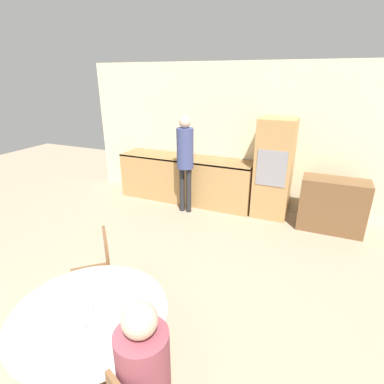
{
  "coord_description": "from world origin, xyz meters",
  "views": [
    {
      "loc": [
        1.26,
        0.06,
        2.37
      ],
      "look_at": [
        -0.04,
        3.07,
        1.08
      ],
      "focal_mm": 28.0,
      "sensor_mm": 36.0,
      "label": 1
    }
  ],
  "objects_px": {
    "dining_table": "(93,335)",
    "bowl_centre": "(136,291)",
    "cup": "(115,313)",
    "sideboard": "(332,205)",
    "chair_far_left": "(99,270)",
    "person_standing": "(185,154)",
    "oven_unit": "(274,169)",
    "person_seated": "(142,380)",
    "bowl_far": "(75,330)",
    "bowl_near": "(57,286)"
  },
  "relations": [
    {
      "from": "dining_table",
      "to": "bowl_centre",
      "type": "distance_m",
      "value": 0.45
    },
    {
      "from": "dining_table",
      "to": "cup",
      "type": "height_order",
      "value": "cup"
    },
    {
      "from": "sideboard",
      "to": "chair_far_left",
      "type": "height_order",
      "value": "chair_far_left"
    },
    {
      "from": "person_standing",
      "to": "oven_unit",
      "type": "bearing_deg",
      "value": 18.69
    },
    {
      "from": "person_seated",
      "to": "bowl_far",
      "type": "height_order",
      "value": "person_seated"
    },
    {
      "from": "person_seated",
      "to": "person_standing",
      "type": "bearing_deg",
      "value": 110.9
    },
    {
      "from": "chair_far_left",
      "to": "bowl_far",
      "type": "distance_m",
      "value": 1.06
    },
    {
      "from": "dining_table",
      "to": "person_standing",
      "type": "distance_m",
      "value": 3.45
    },
    {
      "from": "sideboard",
      "to": "bowl_centre",
      "type": "bearing_deg",
      "value": -114.64
    },
    {
      "from": "oven_unit",
      "to": "bowl_near",
      "type": "height_order",
      "value": "oven_unit"
    },
    {
      "from": "chair_far_left",
      "to": "cup",
      "type": "relative_size",
      "value": 9.63
    },
    {
      "from": "bowl_far",
      "to": "person_seated",
      "type": "bearing_deg",
      "value": -11.2
    },
    {
      "from": "sideboard",
      "to": "cup",
      "type": "bearing_deg",
      "value": -112.78
    },
    {
      "from": "sideboard",
      "to": "person_seated",
      "type": "relative_size",
      "value": 0.78
    },
    {
      "from": "bowl_centre",
      "to": "bowl_far",
      "type": "xyz_separation_m",
      "value": [
        -0.16,
        -0.5,
        0.0
      ]
    },
    {
      "from": "chair_far_left",
      "to": "cup",
      "type": "bearing_deg",
      "value": 5.24
    },
    {
      "from": "oven_unit",
      "to": "bowl_near",
      "type": "relative_size",
      "value": 9.57
    },
    {
      "from": "chair_far_left",
      "to": "sideboard",
      "type": "bearing_deg",
      "value": 100.12
    },
    {
      "from": "person_seated",
      "to": "cup",
      "type": "height_order",
      "value": "person_seated"
    },
    {
      "from": "oven_unit",
      "to": "bowl_centre",
      "type": "bearing_deg",
      "value": -98.35
    },
    {
      "from": "dining_table",
      "to": "bowl_near",
      "type": "height_order",
      "value": "bowl_near"
    },
    {
      "from": "person_standing",
      "to": "bowl_far",
      "type": "distance_m",
      "value": 3.61
    },
    {
      "from": "sideboard",
      "to": "chair_far_left",
      "type": "bearing_deg",
      "value": -127.3
    },
    {
      "from": "oven_unit",
      "to": "bowl_far",
      "type": "relative_size",
      "value": 11.73
    },
    {
      "from": "dining_table",
      "to": "bowl_near",
      "type": "bearing_deg",
      "value": 165.7
    },
    {
      "from": "cup",
      "to": "bowl_far",
      "type": "relative_size",
      "value": 0.64
    },
    {
      "from": "bowl_near",
      "to": "bowl_centre",
      "type": "distance_m",
      "value": 0.67
    },
    {
      "from": "person_standing",
      "to": "bowl_far",
      "type": "height_order",
      "value": "person_standing"
    },
    {
      "from": "dining_table",
      "to": "bowl_far",
      "type": "distance_m",
      "value": 0.32
    },
    {
      "from": "bowl_near",
      "to": "bowl_far",
      "type": "relative_size",
      "value": 1.22
    },
    {
      "from": "person_standing",
      "to": "bowl_far",
      "type": "xyz_separation_m",
      "value": [
        0.78,
        -3.51,
        -0.33
      ]
    },
    {
      "from": "person_seated",
      "to": "bowl_near",
      "type": "xyz_separation_m",
      "value": [
        -1.08,
        0.42,
        0.01
      ]
    },
    {
      "from": "dining_table",
      "to": "cup",
      "type": "bearing_deg",
      "value": 6.76
    },
    {
      "from": "bowl_near",
      "to": "bowl_far",
      "type": "distance_m",
      "value": 0.56
    },
    {
      "from": "bowl_near",
      "to": "oven_unit",
      "type": "bearing_deg",
      "value": 72.73
    },
    {
      "from": "dining_table",
      "to": "bowl_near",
      "type": "relative_size",
      "value": 6.47
    },
    {
      "from": "cup",
      "to": "bowl_centre",
      "type": "height_order",
      "value": "cup"
    },
    {
      "from": "chair_far_left",
      "to": "person_seated",
      "type": "distance_m",
      "value": 1.54
    },
    {
      "from": "sideboard",
      "to": "bowl_near",
      "type": "distance_m",
      "value": 4.11
    },
    {
      "from": "dining_table",
      "to": "bowl_centre",
      "type": "bearing_deg",
      "value": 55.56
    },
    {
      "from": "person_standing",
      "to": "bowl_centre",
      "type": "bearing_deg",
      "value": -72.61
    },
    {
      "from": "sideboard",
      "to": "cup",
      "type": "relative_size",
      "value": 10.54
    },
    {
      "from": "chair_far_left",
      "to": "bowl_far",
      "type": "height_order",
      "value": "chair_far_left"
    },
    {
      "from": "oven_unit",
      "to": "person_seated",
      "type": "bearing_deg",
      "value": -91.0
    },
    {
      "from": "person_standing",
      "to": "bowl_centre",
      "type": "height_order",
      "value": "person_standing"
    },
    {
      "from": "bowl_centre",
      "to": "person_standing",
      "type": "bearing_deg",
      "value": 107.39
    },
    {
      "from": "dining_table",
      "to": "oven_unit",
      "type": "bearing_deg",
      "value": 79.22
    },
    {
      "from": "oven_unit",
      "to": "chair_far_left",
      "type": "distance_m",
      "value": 3.38
    },
    {
      "from": "bowl_centre",
      "to": "bowl_far",
      "type": "relative_size",
      "value": 0.98
    },
    {
      "from": "oven_unit",
      "to": "person_standing",
      "type": "height_order",
      "value": "person_standing"
    }
  ]
}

